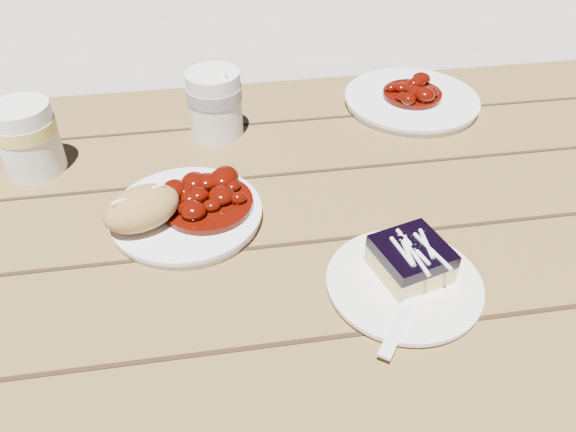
{
  "coord_description": "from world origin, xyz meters",
  "views": [
    {
      "loc": [
        0.2,
        -0.62,
        1.26
      ],
      "look_at": [
        0.28,
        -0.09,
        0.81
      ],
      "focal_mm": 35.0,
      "sensor_mm": 36.0,
      "label": 1
    }
  ],
  "objects": [
    {
      "name": "second_cup",
      "position": [
        -0.08,
        0.16,
        0.81
      ],
      "size": [
        0.09,
        0.09,
        0.11
      ],
      "primitive_type": "cylinder",
      "color": "white",
      "rests_on": "picnic_table"
    },
    {
      "name": "dessert_plate",
      "position": [
        0.41,
        -0.18,
        0.76
      ],
      "size": [
        0.18,
        0.18,
        0.01
      ],
      "primitive_type": "cylinder",
      "color": "white",
      "rests_on": "picnic_table"
    },
    {
      "name": "fork_dessert",
      "position": [
        0.39,
        -0.23,
        0.76
      ],
      "size": [
        0.12,
        0.14,
        0.0
      ],
      "primitive_type": null,
      "rotation": [
        0.0,
        0.0,
        -0.64
      ],
      "color": "white",
      "rests_on": "dessert_plate"
    },
    {
      "name": "coffee_cup",
      "position": [
        0.21,
        0.22,
        0.81
      ],
      "size": [
        0.09,
        0.09,
        0.11
      ],
      "primitive_type": "cylinder",
      "color": "white",
      "rests_on": "picnic_table"
    },
    {
      "name": "second_stew",
      "position": [
        0.57,
        0.27,
        0.79
      ],
      "size": [
        0.11,
        0.11,
        0.04
      ],
      "primitive_type": null,
      "color": "#4C0902",
      "rests_on": "second_plate"
    },
    {
      "name": "goulash_stew",
      "position": [
        0.18,
        -0.0,
        0.79
      ],
      "size": [
        0.13,
        0.13,
        0.04
      ],
      "primitive_type": null,
      "color": "#4C0902",
      "rests_on": "main_plate"
    },
    {
      "name": "picnic_table",
      "position": [
        0.0,
        -0.0,
        0.59
      ],
      "size": [
        2.0,
        1.55,
        0.75
      ],
      "color": "brown",
      "rests_on": "ground"
    },
    {
      "name": "bread_roll",
      "position": [
        0.1,
        -0.03,
        0.79
      ],
      "size": [
        0.13,
        0.11,
        0.05
      ],
      "primitive_type": "ellipsoid",
      "rotation": [
        0.0,
        0.0,
        0.48
      ],
      "color": "#A97E41",
      "rests_on": "main_plate"
    },
    {
      "name": "second_plate",
      "position": [
        0.57,
        0.27,
        0.76
      ],
      "size": [
        0.24,
        0.24,
        0.02
      ],
      "primitive_type": "cylinder",
      "color": "white",
      "rests_on": "picnic_table"
    },
    {
      "name": "blueberry_cake",
      "position": [
        0.42,
        -0.16,
        0.78
      ],
      "size": [
        0.1,
        0.1,
        0.05
      ],
      "rotation": [
        0.0,
        0.0,
        0.27
      ],
      "color": "#F2DB84",
      "rests_on": "dessert_plate"
    },
    {
      "name": "main_plate",
      "position": [
        0.15,
        -0.01,
        0.76
      ],
      "size": [
        0.2,
        0.2,
        0.02
      ],
      "primitive_type": "cylinder",
      "color": "white",
      "rests_on": "picnic_table"
    }
  ]
}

